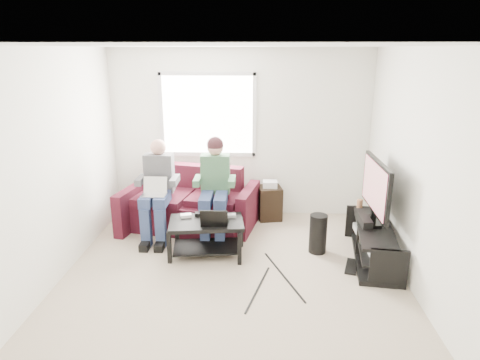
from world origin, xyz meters
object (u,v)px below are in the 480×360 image
at_px(coffee_table, 206,230).
at_px(end_table, 270,202).
at_px(tv, 376,188).
at_px(subwoofer, 318,234).
at_px(sofa, 191,206).
at_px(tv_stand, 373,244).

xyz_separation_m(coffee_table, end_table, (0.84, 1.27, -0.07)).
bearing_deg(tv, subwoofer, 172.92).
xyz_separation_m(sofa, subwoofer, (1.79, -0.77, -0.07)).
relative_size(tv_stand, tv, 1.32).
relative_size(sofa, coffee_table, 2.07).
distance_m(tv_stand, tv, 0.72).
height_order(tv_stand, end_table, end_table).
xyz_separation_m(sofa, tv, (2.46, -0.85, 0.60)).
distance_m(tv, end_table, 1.88).
relative_size(tv_stand, end_table, 2.33).
relative_size(tv, subwoofer, 2.12).
height_order(sofa, subwoofer, sofa).
distance_m(sofa, tv_stand, 2.64).
height_order(coffee_table, tv, tv).
distance_m(coffee_table, tv, 2.19).
height_order(sofa, coffee_table, sofa).
bearing_deg(subwoofer, tv, -7.08).
bearing_deg(tv_stand, subwoofer, 164.72).
xyz_separation_m(sofa, coffee_table, (0.35, -0.90, 0.02)).
bearing_deg(end_table, sofa, -162.84).
bearing_deg(tv, tv_stand, -88.53).
relative_size(sofa, end_table, 3.33).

